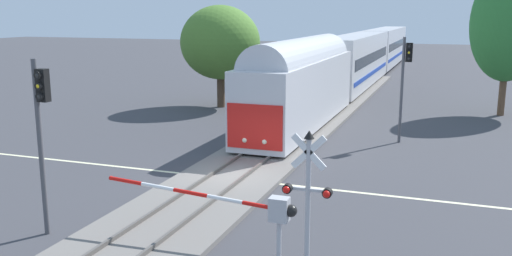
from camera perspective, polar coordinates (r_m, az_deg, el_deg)
The scene contains 10 objects.
ground_plane at distance 23.67m, azimuth -2.61°, elevation -5.26°, with size 220.00×220.00×0.00m, color #3D3D42.
road_centre_stripe at distance 23.67m, azimuth -2.61°, elevation -5.25°, with size 44.00×0.20×0.01m.
railway_track at distance 23.64m, azimuth -2.61°, elevation -5.04°, with size 4.40×80.00×0.32m.
commuter_train at distance 53.37m, azimuth 10.49°, elevation 7.11°, with size 3.04×61.08×5.16m.
crossing_gate_near at distance 16.16m, azimuth -0.09°, elevation -8.14°, with size 6.21×0.40×1.87m.
crossing_signal_mast at distance 14.93m, azimuth 5.37°, elevation -6.01°, with size 1.36×0.44×3.92m.
traffic_signal_far_side at distance 30.51m, azimuth 15.14°, elevation 5.52°, with size 0.53×0.38×5.69m.
traffic_signal_median at distance 18.11m, azimuth -21.30°, elevation 0.83°, with size 0.53×0.38×5.60m.
oak_far_right at distance 41.08m, azimuth 24.63°, elevation 9.75°, with size 4.94×4.94×10.11m.
oak_behind_train at distance 41.03m, azimuth -3.71°, elevation 8.79°, with size 5.86×5.86×7.50m.
Camera 1 is at (8.67, -20.89, 6.96)m, focal length 38.75 mm.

